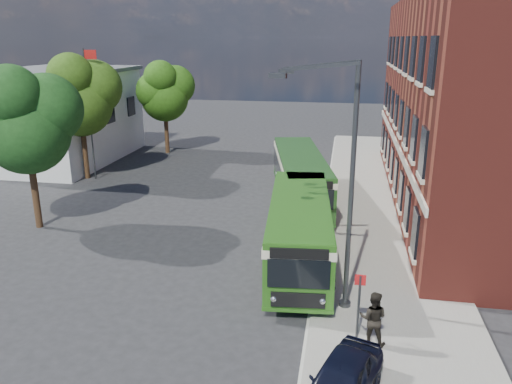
% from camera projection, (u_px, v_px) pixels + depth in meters
% --- Properties ---
extents(ground, '(120.00, 120.00, 0.00)m').
position_uv_depth(ground, '(222.00, 274.00, 21.35)').
color(ground, '#252628').
rests_on(ground, ground).
extents(pavement, '(6.00, 48.00, 0.15)m').
position_uv_depth(pavement, '(379.00, 218.00, 27.66)').
color(pavement, gray).
rests_on(pavement, ground).
extents(kerb_line, '(0.12, 48.00, 0.01)m').
position_uv_depth(kerb_line, '(324.00, 216.00, 28.20)').
color(kerb_line, beige).
rests_on(kerb_line, ground).
extents(brick_office, '(12.10, 26.00, 14.20)m').
position_uv_depth(brick_office, '(511.00, 88.00, 28.20)').
color(brick_office, maroon).
rests_on(brick_office, ground).
extents(white_building, '(9.40, 13.40, 7.30)m').
position_uv_depth(white_building, '(58.00, 115.00, 40.22)').
color(white_building, silver).
rests_on(white_building, ground).
extents(flagpole, '(0.95, 0.10, 9.00)m').
position_uv_depth(flagpole, '(90.00, 110.00, 34.20)').
color(flagpole, '#35373A').
rests_on(flagpole, ground).
extents(street_lamp, '(2.96, 2.38, 9.00)m').
position_uv_depth(street_lamp, '(341.00, 185.00, 17.23)').
color(street_lamp, '#35373A').
rests_on(street_lamp, ground).
extents(bus_stop_sign, '(0.35, 0.08, 2.52)m').
position_uv_depth(bus_stop_sign, '(359.00, 304.00, 16.00)').
color(bus_stop_sign, '#35373A').
rests_on(bus_stop_sign, ground).
extents(bus_front, '(3.40, 9.93, 3.02)m').
position_uv_depth(bus_front, '(299.00, 227.00, 21.65)').
color(bus_front, '#295F18').
rests_on(bus_front, ground).
extents(bus_rear, '(4.68, 11.22, 3.02)m').
position_uv_depth(bus_rear, '(300.00, 174.00, 30.05)').
color(bus_rear, '#214B1A').
rests_on(bus_rear, ground).
extents(parked_car, '(2.69, 4.06, 1.28)m').
position_uv_depth(parked_car, '(342.00, 382.00, 13.45)').
color(parked_car, black).
rests_on(parked_car, pavement).
extents(pedestrian_a, '(0.65, 0.57, 1.51)m').
position_uv_depth(pedestrian_a, '(329.00, 283.00, 18.64)').
color(pedestrian_a, '#222028').
rests_on(pedestrian_a, pavement).
extents(pedestrian_b, '(0.99, 0.82, 1.84)m').
position_uv_depth(pedestrian_b, '(373.00, 318.00, 15.98)').
color(pedestrian_b, black).
rests_on(pedestrian_b, pavement).
extents(tree_left, '(5.04, 4.80, 8.52)m').
position_uv_depth(tree_left, '(26.00, 119.00, 24.87)').
color(tree_left, '#322212').
rests_on(tree_left, ground).
extents(tree_mid, '(5.19, 4.94, 8.77)m').
position_uv_depth(tree_mid, '(80.00, 95.00, 34.11)').
color(tree_mid, '#322212').
rests_on(tree_mid, ground).
extents(tree_right, '(4.69, 4.46, 7.93)m').
position_uv_depth(tree_right, '(165.00, 91.00, 42.18)').
color(tree_right, '#322212').
rests_on(tree_right, ground).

